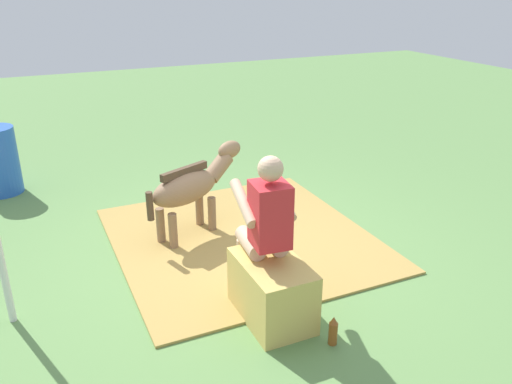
{
  "coord_description": "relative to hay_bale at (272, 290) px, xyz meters",
  "views": [
    {
      "loc": [
        -4.37,
        1.83,
        2.64
      ],
      "look_at": [
        0.25,
        -0.28,
        0.55
      ],
      "focal_mm": 36.96,
      "sensor_mm": 36.0,
      "label": 1
    }
  ],
  "objects": [
    {
      "name": "hay_bale",
      "position": [
        0.0,
        0.0,
        0.0
      ],
      "size": [
        0.77,
        0.48,
        0.52
      ],
      "primitive_type": "cube",
      "color": "tan",
      "rests_on": "ground"
    },
    {
      "name": "person_seated",
      "position": [
        0.17,
        -0.01,
        0.52
      ],
      "size": [
        0.69,
        0.46,
        1.4
      ],
      "color": "#D8AD8C",
      "rests_on": "ground"
    },
    {
      "name": "soda_bottle",
      "position": [
        -0.51,
        -0.28,
        -0.14
      ],
      "size": [
        0.07,
        0.07,
        0.25
      ],
      "color": "brown",
      "rests_on": "ground"
    },
    {
      "name": "hay_patch",
      "position": [
        1.38,
        -0.33,
        -0.25
      ],
      "size": [
        2.77,
        2.63,
        0.02
      ],
      "primitive_type": "cube",
      "color": "#AD8C47",
      "rests_on": "ground"
    },
    {
      "name": "pony_standing",
      "position": [
        1.73,
        0.11,
        0.31
      ],
      "size": [
        0.74,
        1.26,
        0.93
      ],
      "color": "#8C6B4C",
      "rests_on": "ground"
    },
    {
      "name": "ground_plane",
      "position": [
        1.08,
        -0.18,
        -0.26
      ],
      "size": [
        24.0,
        24.0,
        0.0
      ],
      "primitive_type": "plane",
      "color": "#608C4C"
    }
  ]
}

